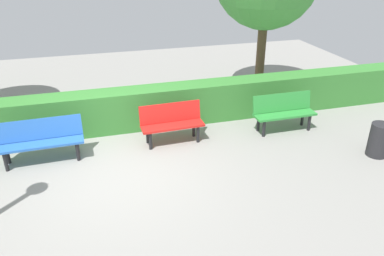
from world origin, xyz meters
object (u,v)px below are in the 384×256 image
Objects in this scene: bench_blue at (41,139)px; trash_bin at (379,140)px; bench_red at (172,122)px; bench_green at (284,111)px.

bench_blue is 2.33× the size of trash_bin.
bench_blue is (2.70, 0.09, 0.01)m from bench_red.
bench_green and bench_blue have the same top height.
trash_bin is (-3.96, 1.77, -0.12)m from bench_red.
trash_bin is (-6.66, 1.68, -0.13)m from bench_blue.
bench_blue is (5.35, -0.04, 0.00)m from bench_green.
bench_blue reaches higher than trash_bin.
bench_blue is at bearing -14.16° from trash_bin.
bench_blue is 6.87m from trash_bin.
bench_red reaches higher than bench_blue.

